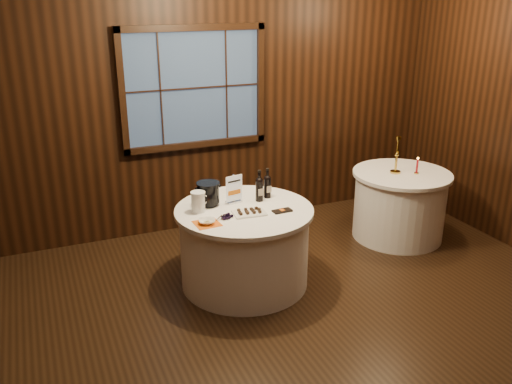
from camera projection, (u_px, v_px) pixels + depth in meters
name	position (u px, v px, depth m)	size (l,w,h in m)	color
ground	(291.00, 340.00, 4.38)	(6.00, 6.00, 0.00)	black
back_wall	(194.00, 97.00, 5.98)	(6.00, 0.10, 3.00)	black
main_table	(244.00, 246.00, 5.10)	(1.28, 1.28, 0.77)	white
side_table	(399.00, 205.00, 6.09)	(1.08, 1.08, 0.77)	white
sign_stand	(234.00, 193.00, 5.08)	(0.17, 0.11, 0.28)	silver
port_bottle_left	(259.00, 188.00, 5.11)	(0.07, 0.08, 0.31)	black
port_bottle_right	(267.00, 185.00, 5.20)	(0.07, 0.07, 0.29)	black
ice_bucket	(208.00, 193.00, 5.01)	(0.22, 0.22, 0.22)	black
chocolate_plate	(249.00, 212.00, 4.85)	(0.30, 0.21, 0.04)	white
chocolate_box	(282.00, 211.00, 4.90)	(0.18, 0.09, 0.01)	black
grape_bunch	(227.00, 216.00, 4.74)	(0.18, 0.08, 0.04)	black
glass_pitcher	(198.00, 202.00, 4.87)	(0.18, 0.13, 0.19)	white
orange_napkin	(207.00, 224.00, 4.64)	(0.21, 0.21, 0.00)	orange
cracker_bowl	(207.00, 221.00, 4.64)	(0.14, 0.14, 0.03)	white
brass_candlestick	(396.00, 160.00, 5.90)	(0.12, 0.12, 0.41)	gold
red_candle	(417.00, 167.00, 5.89)	(0.05, 0.05, 0.19)	gold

